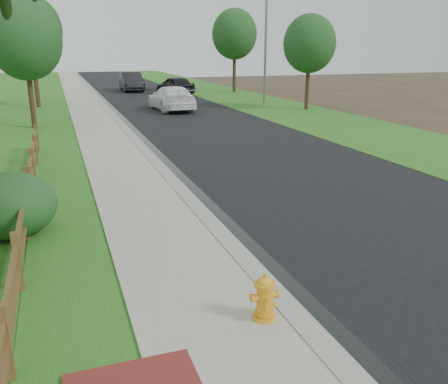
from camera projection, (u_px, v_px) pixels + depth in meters
name	position (u px, v px, depth m)	size (l,w,h in m)	color
ground	(286.00, 344.00, 6.68)	(120.00, 120.00, 0.00)	#38291E
road	(148.00, 97.00, 39.71)	(8.00, 90.00, 0.02)	black
curb	(97.00, 98.00, 38.36)	(0.40, 90.00, 0.12)	gray
wet_gutter	(101.00, 98.00, 38.49)	(0.50, 90.00, 0.00)	black
sidewalk	(80.00, 99.00, 37.96)	(2.20, 90.00, 0.10)	gray
grass_strip	(55.00, 100.00, 37.36)	(1.60, 90.00, 0.06)	#1F5A19
verge_far	(226.00, 94.00, 41.89)	(6.00, 90.00, 0.04)	#1F5A19
ranch_fence	(27.00, 197.00, 11.13)	(0.12, 16.92, 1.10)	#50351A
fire_hydrant	(265.00, 298.00, 7.02)	(0.48, 0.38, 0.74)	yellow
white_suv	(171.00, 98.00, 31.08)	(2.17, 5.35, 1.55)	white
dark_car_mid	(175.00, 85.00, 41.23)	(1.88, 4.67, 1.59)	black
dark_car_far	(131.00, 82.00, 44.73)	(1.83, 5.26, 1.73)	black
streetlight	(264.00, 32.00, 33.78)	(2.01, 0.72, 8.86)	slate
shrub_c	(10.00, 205.00, 10.27)	(1.97, 1.97, 1.42)	#18431F
tree_near_left	(25.00, 40.00, 23.13)	(3.56, 3.56, 6.30)	#311E14
tree_near_right	(309.00, 44.00, 30.42)	(3.37, 3.37, 6.07)	#311E14
tree_mid_left	(30.00, 30.00, 31.26)	(4.12, 4.12, 7.36)	#311E14
tree_mid_right	(235.00, 34.00, 42.56)	(4.06, 4.06, 7.36)	#311E14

